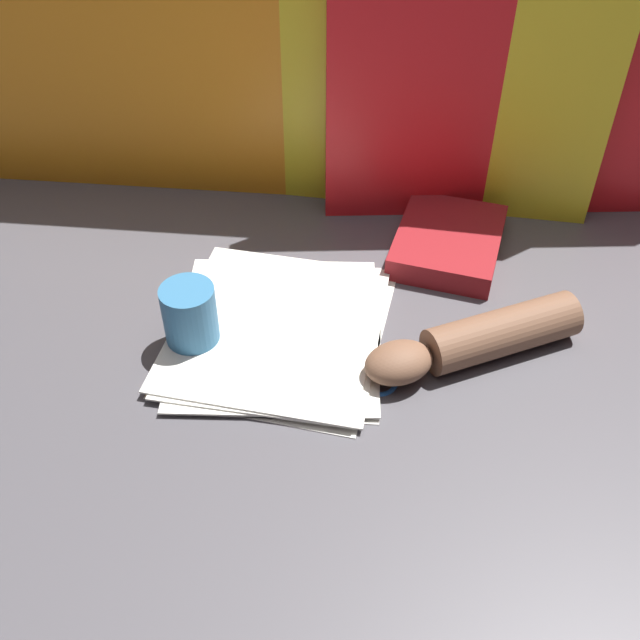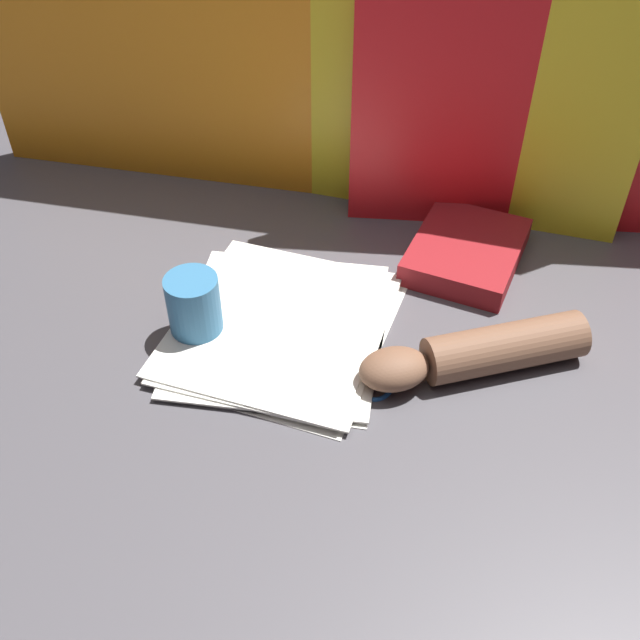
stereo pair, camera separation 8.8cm
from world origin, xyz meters
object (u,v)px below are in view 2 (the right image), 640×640
Objects in this scene: paper_stack at (282,327)px; scissors at (361,374)px; hand_forearm at (478,353)px; book_closed at (466,252)px; mug at (194,308)px.

paper_stack reaches higher than scissors.
book_closed is at bearing 99.30° from hand_forearm.
mug is (-0.25, 0.02, 0.05)m from scissors.
hand_forearm is 0.40m from mug.
mug is at bearing -143.18° from book_closed.
hand_forearm reaches higher than scissors.
book_closed is 2.25× the size of mug.
scissors is at bearing -161.42° from hand_forearm.
hand_forearm is at bearing -1.74° from paper_stack.
paper_stack is 0.13m from mug.
hand_forearm is (0.04, -0.24, 0.01)m from book_closed.
book_closed is at bearing 43.73° from paper_stack.
mug reaches higher than scissors.
book_closed is 1.42× the size of scissors.
paper_stack is at bearing 17.61° from mug.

